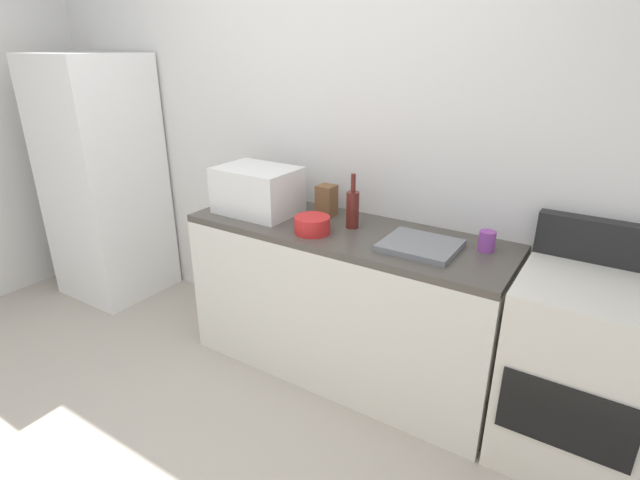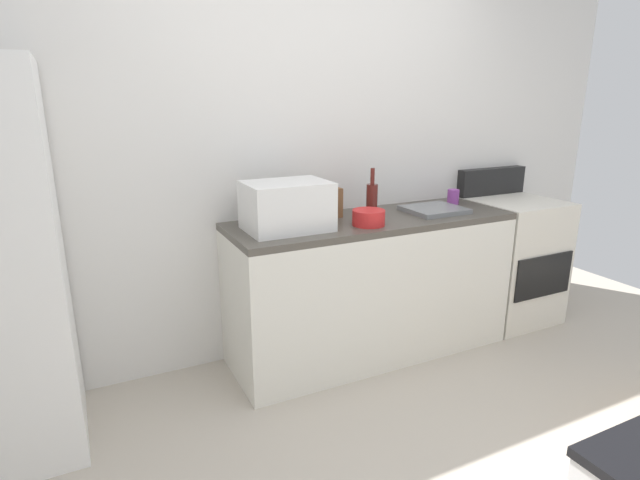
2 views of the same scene
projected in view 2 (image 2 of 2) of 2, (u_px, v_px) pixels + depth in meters
name	position (u px, v px, depth m)	size (l,w,h in m)	color
wall_back	(304.00, 149.00, 3.15)	(5.00, 0.10, 2.60)	silver
kitchen_counter	(370.00, 286.00, 3.21)	(1.80, 0.60, 0.90)	silver
stove_oven	(510.00, 258.00, 3.73)	(0.60, 0.61, 1.10)	silver
microwave	(287.00, 206.00, 2.78)	(0.46, 0.34, 0.27)	white
sink_basin	(434.00, 210.00, 3.25)	(0.36, 0.32, 0.03)	slate
wine_bottle	(372.00, 199.00, 3.11)	(0.07, 0.07, 0.30)	#591E19
coffee_mug	(453.00, 197.00, 3.48)	(0.08, 0.08, 0.10)	purple
knife_block	(332.00, 202.00, 3.10)	(0.10, 0.10, 0.18)	brown
mixing_bowl	(369.00, 218.00, 2.90)	(0.19, 0.19, 0.09)	red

